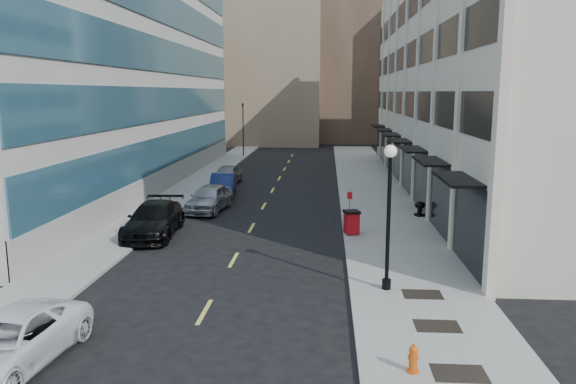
# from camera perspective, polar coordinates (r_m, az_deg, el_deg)

# --- Properties ---
(ground) EXTENTS (160.00, 160.00, 0.00)m
(ground) POSITION_cam_1_polar(r_m,az_deg,el_deg) (17.91, -9.90, -14.32)
(ground) COLOR black
(ground) RESTS_ON ground
(sidewalk_right) EXTENTS (5.00, 80.00, 0.15)m
(sidewalk_right) POSITION_cam_1_polar(r_m,az_deg,el_deg) (36.69, 9.24, -1.46)
(sidewalk_right) COLOR gray
(sidewalk_right) RESTS_ON ground
(sidewalk_left) EXTENTS (3.00, 80.00, 0.15)m
(sidewalk_left) POSITION_cam_1_polar(r_m,az_deg,el_deg) (38.04, -12.26, -1.15)
(sidewalk_left) COLOR gray
(sidewalk_left) RESTS_ON ground
(building_right) EXTENTS (15.30, 46.50, 18.25)m
(building_right) POSITION_cam_1_polar(r_m,az_deg,el_deg) (44.71, 21.13, 11.55)
(building_right) COLOR beige
(building_right) RESTS_ON ground
(building_left) EXTENTS (16.14, 46.00, 20.00)m
(building_left) POSITION_cam_1_polar(r_m,az_deg,el_deg) (47.33, -21.62, 12.62)
(building_left) COLOR beige
(building_left) RESTS_ON ground
(skyline_tan_near) EXTENTS (14.00, 18.00, 28.00)m
(skyline_tan_near) POSITION_cam_1_polar(r_m,az_deg,el_deg) (84.45, -1.58, 14.63)
(skyline_tan_near) COLOR #887359
(skyline_tan_near) RESTS_ON ground
(skyline_brown) EXTENTS (12.00, 16.00, 34.00)m
(skyline_brown) POSITION_cam_1_polar(r_m,az_deg,el_deg) (88.41, 6.77, 16.32)
(skyline_brown) COLOR brown
(skyline_brown) RESTS_ON ground
(skyline_tan_far) EXTENTS (12.00, 14.00, 22.00)m
(skyline_tan_far) POSITION_cam_1_polar(r_m,az_deg,el_deg) (95.60, -7.09, 12.24)
(skyline_tan_far) COLOR #887359
(skyline_tan_far) RESTS_ON ground
(skyline_stone) EXTENTS (10.00, 14.00, 20.00)m
(skyline_stone) POSITION_cam_1_polar(r_m,az_deg,el_deg) (83.02, 13.92, 11.66)
(skyline_stone) COLOR beige
(skyline_stone) RESTS_ON ground
(grate_near) EXTENTS (1.40, 1.00, 0.01)m
(grate_near) POSITION_cam_1_polar(r_m,az_deg,el_deg) (15.96, 17.01, -17.20)
(grate_near) COLOR black
(grate_near) RESTS_ON sidewalk_right
(grate_mid) EXTENTS (1.40, 1.00, 0.01)m
(grate_mid) POSITION_cam_1_polar(r_m,az_deg,el_deg) (18.62, 14.92, -13.02)
(grate_mid) COLOR black
(grate_mid) RESTS_ON sidewalk_right
(grate_far) EXTENTS (1.40, 1.00, 0.01)m
(grate_far) POSITION_cam_1_polar(r_m,az_deg,el_deg) (21.18, 13.49, -10.07)
(grate_far) COLOR black
(grate_far) RESTS_ON sidewalk_right
(road_centerline) EXTENTS (0.15, 68.20, 0.01)m
(road_centerline) POSITION_cam_1_polar(r_m,az_deg,el_deg) (33.86, -3.05, -2.44)
(road_centerline) COLOR #D8CC4C
(road_centerline) RESTS_ON ground
(traffic_signal) EXTENTS (0.66, 0.66, 6.98)m
(traffic_signal) POSITION_cam_1_polar(r_m,az_deg,el_deg) (64.54, -4.61, 8.64)
(traffic_signal) COLOR black
(traffic_signal) RESTS_ON ground
(car_white_van) EXTENTS (2.95, 5.47, 1.46)m
(car_white_van) POSITION_cam_1_polar(r_m,az_deg,el_deg) (17.35, -26.52, -13.48)
(car_white_van) COLOR white
(car_white_van) RESTS_ON ground
(car_black_pickup) EXTENTS (2.73, 6.01, 1.71)m
(car_black_pickup) POSITION_cam_1_polar(r_m,az_deg,el_deg) (29.85, -13.46, -2.76)
(car_black_pickup) COLOR black
(car_black_pickup) RESTS_ON ground
(car_silver_sedan) EXTENTS (2.55, 5.14, 1.68)m
(car_silver_sedan) POSITION_cam_1_polar(r_m,az_deg,el_deg) (35.32, -8.00, -0.62)
(car_silver_sedan) COLOR #9D9FA5
(car_silver_sedan) RESTS_ON ground
(car_blue_sedan) EXTENTS (2.19, 4.96, 1.58)m
(car_blue_sedan) POSITION_cam_1_polar(r_m,az_deg,el_deg) (40.39, -6.64, 0.70)
(car_blue_sedan) COLOR #152051
(car_blue_sedan) RESTS_ON ground
(car_grey_sedan) EXTENTS (2.09, 4.69, 1.57)m
(car_grey_sedan) POSITION_cam_1_polar(r_m,az_deg,el_deg) (45.41, -6.23, 1.74)
(car_grey_sedan) COLOR gray
(car_grey_sedan) RESTS_ON ground
(fire_hydrant) EXTENTS (0.32, 0.32, 0.79)m
(fire_hydrant) POSITION_cam_1_polar(r_m,az_deg,el_deg) (15.57, 12.60, -16.17)
(fire_hydrant) COLOR #E2580F
(fire_hydrant) RESTS_ON sidewalk_right
(trash_bin) EXTENTS (0.94, 0.94, 1.23)m
(trash_bin) POSITION_cam_1_polar(r_m,az_deg,el_deg) (29.02, 6.48, -2.98)
(trash_bin) COLOR red
(trash_bin) RESTS_ON sidewalk_right
(lamppost) EXTENTS (0.46, 0.46, 5.49)m
(lamppost) POSITION_cam_1_polar(r_m,az_deg,el_deg) (20.62, 10.22, -1.19)
(lamppost) COLOR black
(lamppost) RESTS_ON sidewalk_right
(sign_post) EXTENTS (0.26, 0.09, 2.26)m
(sign_post) POSITION_cam_1_polar(r_m,az_deg,el_deg) (29.28, 6.28, -1.25)
(sign_post) COLOR slate
(sign_post) RESTS_ON sidewalk_right
(urn_planter) EXTENTS (0.63, 0.63, 0.87)m
(urn_planter) POSITION_cam_1_polar(r_m,az_deg,el_deg) (33.93, 13.26, -1.51)
(urn_planter) COLOR black
(urn_planter) RESTS_ON sidewalk_right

